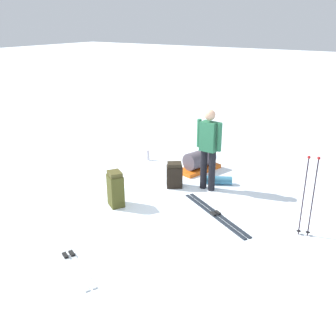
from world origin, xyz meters
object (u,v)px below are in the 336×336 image
sleeping_mat_rolled (219,180)px  ski_pair_far (215,214)px  ski_poles_planted_near (309,193)px  thermos_bottle (148,155)px  skier_standing (209,146)px  gear_sled (199,162)px  ski_pair_near (69,255)px  backpack_large_dark (174,175)px  backpack_bright (116,189)px

sleeping_mat_rolled → ski_pair_far: bearing=113.4°
ski_poles_planted_near → thermos_bottle: ski_poles_planted_near is taller
skier_standing → ski_poles_planted_near: 2.34m
skier_standing → gear_sled: 1.29m
skier_standing → gear_sled: (0.65, -0.84, -0.73)m
ski_pair_near → skier_standing: bearing=-100.1°
sleeping_mat_rolled → thermos_bottle: (2.18, -0.40, 0.04)m
backpack_large_dark → sleeping_mat_rolled: bearing=-139.4°
backpack_large_dark → thermos_bottle: 1.78m
skier_standing → ski_pair_near: bearing=79.9°
backpack_bright → backpack_large_dark: bearing=-108.6°
ski_pair_near → gear_sled: (0.05, -4.18, 0.21)m
ski_poles_planted_near → ski_pair_near: bearing=42.5°
skier_standing → backpack_large_dark: skier_standing is taller
ski_pair_near → ski_poles_planted_near: (-2.80, -2.57, 0.75)m
backpack_large_dark → backpack_bright: bearing=71.4°
backpack_bright → ski_poles_planted_near: ski_poles_planted_near is taller
ski_poles_planted_near → gear_sled: size_ratio=1.23×
ski_poles_planted_near → skier_standing: bearing=-19.5°
ski_pair_near → ski_pair_far: 2.72m
thermos_bottle → sleeping_mat_rolled: bearing=169.7°
skier_standing → gear_sled: skier_standing is taller
ski_pair_far → backpack_bright: backpack_bright is taller
skier_standing → ski_pair_near: 3.53m
skier_standing → sleeping_mat_rolled: skier_standing is taller
ski_pair_near → thermos_bottle: 4.37m
ski_pair_far → ski_poles_planted_near: bearing=-173.9°
backpack_large_dark → gear_sled: bearing=-89.8°
gear_sled → backpack_large_dark: bearing=90.2°
ski_pair_far → sleeping_mat_rolled: 1.43m
gear_sled → thermos_bottle: bearing=2.9°
skier_standing → backpack_bright: skier_standing is taller
skier_standing → thermos_bottle: bearing=-20.1°
ski_pair_near → gear_sled: bearing=-89.3°
ski_pair_near → ski_pair_far: size_ratio=1.01×
ski_poles_planted_near → thermos_bottle: 4.60m
sleeping_mat_rolled → thermos_bottle: 2.22m
sleeping_mat_rolled → ski_poles_planted_near: bearing=151.4°
ski_pair_far → gear_sled: (1.32, -1.78, 0.21)m
ski_pair_far → sleeping_mat_rolled: (0.57, -1.31, 0.08)m
thermos_bottle → ski_poles_planted_near: bearing=160.2°
backpack_bright → sleeping_mat_rolled: 2.35m
thermos_bottle → backpack_bright: bearing=112.2°
backpack_large_dark → gear_sled: (0.00, -1.11, -0.04)m
ski_poles_planted_near → sleeping_mat_rolled: bearing=-28.6°
ski_pair_near → backpack_large_dark: backpack_large_dark is taller
skier_standing → thermos_bottle: 2.37m
skier_standing → backpack_large_dark: 0.98m
ski_pair_near → ski_pair_far: bearing=-117.8°
gear_sled → thermos_bottle: size_ratio=4.33×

